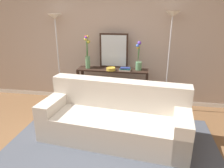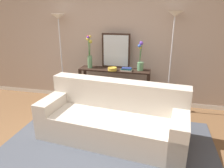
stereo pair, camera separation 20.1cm
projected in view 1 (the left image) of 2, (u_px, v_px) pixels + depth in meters
ground_plane at (79, 166)px, 2.76m from camera, size 16.00×16.00×0.02m
back_wall at (110, 32)px, 4.35m from camera, size 12.00×0.15×3.04m
area_rug at (113, 141)px, 3.25m from camera, size 3.14×1.84×0.01m
couch at (115, 119)px, 3.30m from camera, size 2.33×1.10×0.88m
console_table at (113, 81)px, 4.29m from camera, size 1.43×0.34×0.82m
floor_lamp_left at (56, 35)px, 4.23m from camera, size 0.28×0.28×1.88m
floor_lamp_right at (171, 35)px, 3.85m from camera, size 0.28×0.28×1.93m
wall_mirror at (114, 51)px, 4.21m from camera, size 0.58×0.02×0.69m
vase_tall_flowers at (88, 55)px, 4.19m from camera, size 0.11×0.12×0.66m
vase_short_flowers at (139, 60)px, 4.09m from camera, size 0.13×0.14×0.56m
fruit_bowl at (111, 69)px, 4.10m from camera, size 0.18×0.18×0.06m
book_stack at (125, 69)px, 4.09m from camera, size 0.21×0.16×0.06m
book_row_under_console at (92, 102)px, 4.53m from camera, size 0.27×0.18×0.12m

